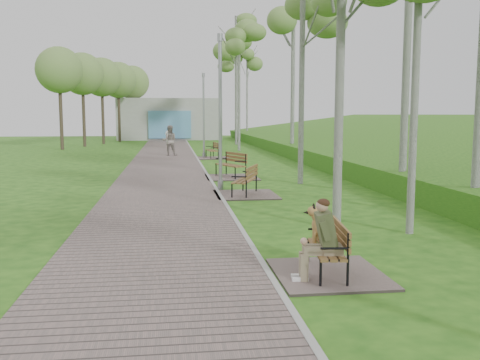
# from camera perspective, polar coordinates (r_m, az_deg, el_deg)

# --- Properties ---
(walkway) EXTENTS (3.50, 67.00, 0.04)m
(walkway) POSITION_cam_1_polar(r_m,az_deg,el_deg) (24.36, -8.05, 1.20)
(walkway) COLOR #645651
(walkway) RESTS_ON ground
(kerb) EXTENTS (0.10, 67.00, 0.05)m
(kerb) POSITION_cam_1_polar(r_m,az_deg,el_deg) (24.40, -3.94, 1.28)
(kerb) COLOR #999993
(kerb) RESTS_ON ground
(embankment) EXTENTS (14.00, 70.00, 1.60)m
(embankment) POSITION_cam_1_polar(r_m,az_deg,el_deg) (26.54, 23.12, 1.14)
(embankment) COLOR #559726
(embankment) RESTS_ON ground
(building_north) EXTENTS (10.00, 5.20, 4.00)m
(building_north) POSITION_cam_1_polar(r_m,az_deg,el_deg) (53.71, -7.50, 6.46)
(building_north) COLOR #9E9E99
(building_north) RESTS_ON ground
(bench_main) EXTENTS (1.64, 1.82, 1.43)m
(bench_main) POSITION_cam_1_polar(r_m,az_deg,el_deg) (8.28, 8.99, -7.46)
(bench_main) COLOR #645651
(bench_main) RESTS_ON ground
(bench_second) EXTENTS (1.84, 2.05, 1.13)m
(bench_second) POSITION_cam_1_polar(r_m,az_deg,el_deg) (16.26, 0.50, -0.92)
(bench_second) COLOR #645651
(bench_second) RESTS_ON ground
(bench_third) EXTENTS (1.98, 2.20, 1.22)m
(bench_third) POSITION_cam_1_polar(r_m,az_deg,el_deg) (20.79, -1.01, 0.86)
(bench_third) COLOR #645651
(bench_third) RESTS_ON ground
(bench_far) EXTENTS (1.79, 1.99, 1.10)m
(bench_far) POSITION_cam_1_polar(r_m,az_deg,el_deg) (30.06, -2.99, 2.71)
(bench_far) COLOR #645651
(bench_far) RESTS_ON ground
(lamp_post_second) EXTENTS (0.19, 0.19, 5.00)m
(lamp_post_second) POSITION_cam_1_polar(r_m,az_deg,el_deg) (17.36, -2.12, 6.62)
(lamp_post_second) COLOR gray
(lamp_post_second) RESTS_ON ground
(lamp_post_third) EXTENTS (0.18, 0.18, 4.78)m
(lamp_post_third) POSITION_cam_1_polar(r_m,az_deg,el_deg) (30.61, -3.89, 6.58)
(lamp_post_third) COLOR gray
(lamp_post_third) RESTS_ON ground
(pedestrian_near) EXTENTS (0.68, 0.56, 1.62)m
(pedestrian_near) POSITION_cam_1_polar(r_m,az_deg,el_deg) (39.16, -7.58, 4.54)
(pedestrian_near) COLOR white
(pedestrian_near) RESTS_ON ground
(pedestrian_far) EXTENTS (0.92, 0.73, 1.82)m
(pedestrian_far) POSITION_cam_1_polar(r_m,az_deg,el_deg) (32.00, -7.53, 4.18)
(pedestrian_far) COLOR gray
(pedestrian_far) RESTS_ON ground
(birch_far_b) EXTENTS (2.61, 2.61, 8.80)m
(birch_far_b) POSITION_cam_1_polar(r_m,az_deg,el_deg) (36.42, -0.11, 14.04)
(birch_far_b) COLOR silver
(birch_far_b) RESTS_ON ground
(birch_distant_a) EXTENTS (2.78, 2.78, 10.70)m
(birch_distant_a) POSITION_cam_1_polar(r_m,az_deg,el_deg) (44.35, -0.42, 14.72)
(birch_distant_a) COLOR silver
(birch_distant_a) RESTS_ON ground
(birch_distant_b) EXTENTS (2.41, 2.41, 9.78)m
(birch_distant_b) POSITION_cam_1_polar(r_m,az_deg,el_deg) (52.77, 0.76, 12.69)
(birch_distant_b) COLOR silver
(birch_distant_b) RESTS_ON ground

